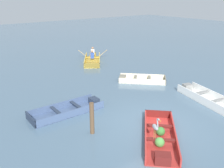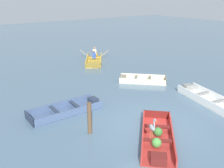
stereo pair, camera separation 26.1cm
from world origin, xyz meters
TOP-DOWN VIEW (x-y plane):
  - ground_plane at (0.00, 0.00)m, footprint 80.00×80.00m
  - dinghy_red_foreground at (-0.71, -0.88)m, footprint 3.07×3.10m
  - skiff_cream_near_moored at (3.19, 4.27)m, footprint 2.68×2.68m
  - skiff_white_mid_moored at (3.80, 0.20)m, footprint 1.84×3.66m
  - skiff_slate_blue_far_moored at (-2.18, 3.17)m, footprint 3.27×1.13m
  - rowboat_yellow_with_crew at (3.51, 10.00)m, footprint 3.16×3.54m
  - heron_on_dinghy at (-1.21, -1.08)m, footprint 0.23×0.45m
  - mooring_post at (-2.34, 1.04)m, footprint 0.17×0.17m

SIDE VIEW (x-z plane):
  - ground_plane at x=0.00m, z-range 0.00..0.00m
  - skiff_cream_near_moored at x=3.19m, z-range -0.05..0.27m
  - skiff_slate_blue_far_moored at x=-2.18m, z-range -0.06..0.28m
  - dinghy_red_foreground at x=-0.71m, z-range -0.06..0.32m
  - skiff_white_mid_moored at x=3.80m, z-range -0.06..0.33m
  - rowboat_yellow_with_crew at x=3.51m, z-range -0.28..0.65m
  - mooring_post at x=-2.34m, z-range 0.00..1.25m
  - heron_on_dinghy at x=-1.21m, z-range 0.43..1.27m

